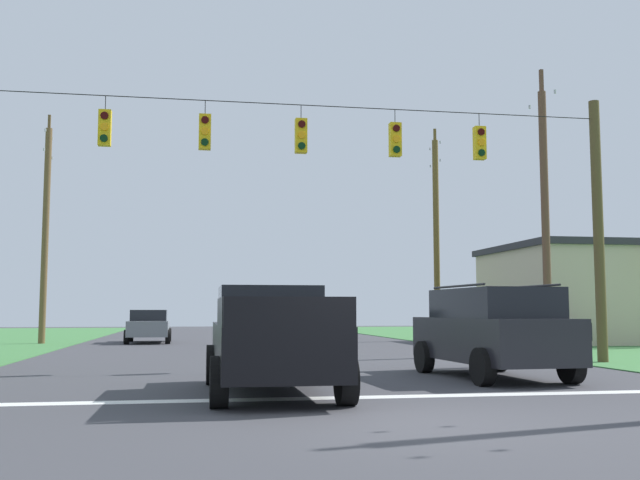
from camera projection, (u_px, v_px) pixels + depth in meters
ground_plane at (397, 421)px, 9.99m from camera, size 120.00×120.00×0.00m
stop_bar_stripe at (354, 397)px, 12.66m from camera, size 14.82×0.45×0.01m
lane_dash_0 at (303, 370)px, 18.55m from camera, size 2.50×0.15×0.01m
lane_dash_1 at (273, 354)px, 25.38m from camera, size 2.50×0.15×0.01m
lane_dash_2 at (256, 345)px, 32.02m from camera, size 2.50×0.15×0.01m
lane_dash_3 at (247, 340)px, 37.36m from camera, size 2.50×0.15×0.01m
overhead_signal_span at (297, 204)px, 19.93m from camera, size 18.04×0.31×7.66m
pickup_truck at (271, 340)px, 13.42m from camera, size 2.30×5.41×1.95m
suv_black at (492, 330)px, 16.44m from camera, size 2.41×4.89×2.05m
distant_car_crossing_white at (286, 329)px, 28.44m from camera, size 2.10×4.34×1.52m
distant_car_oncoming at (149, 326)px, 34.25m from camera, size 2.07×4.33×1.52m
distant_car_far_parked at (530, 328)px, 29.36m from camera, size 4.42×2.27×1.52m
utility_pole_mid_right at (545, 215)px, 25.49m from camera, size 0.28×1.99×9.97m
utility_pole_far_right at (436, 234)px, 36.86m from camera, size 0.30×1.67×10.69m
utility_pole_far_left at (46, 228)px, 33.24m from camera, size 0.29×1.96×10.43m
roadside_store at (614, 294)px, 34.90m from camera, size 10.99×9.01×4.59m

